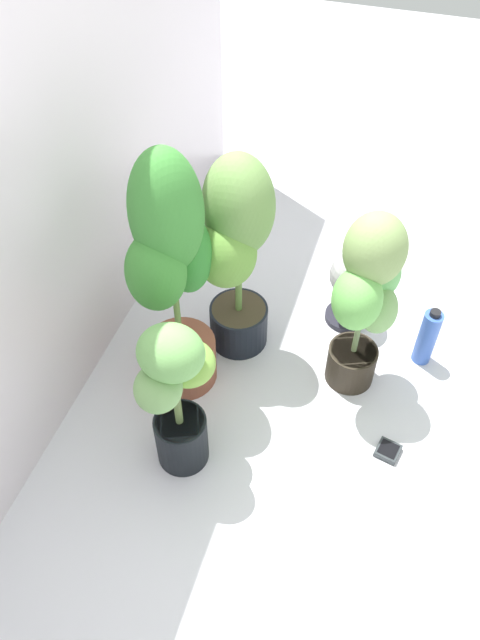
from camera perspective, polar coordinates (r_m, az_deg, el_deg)
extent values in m
plane|color=silver|center=(2.34, 5.78, -9.15)|extent=(8.00, 8.00, 0.00)
cube|color=silver|center=(1.90, -18.53, 15.09)|extent=(3.20, 0.01, 2.00)
cylinder|color=black|center=(2.51, -0.12, -0.37)|extent=(0.23, 0.23, 0.18)
cylinder|color=#403625|center=(2.45, -0.12, 0.94)|extent=(0.21, 0.21, 0.02)
cylinder|color=#5D843D|center=(2.24, -0.13, 6.08)|extent=(0.03, 0.03, 0.57)
ellipsoid|color=#6E964D|center=(2.11, -0.14, 10.49)|extent=(0.36, 0.36, 0.39)
ellipsoid|color=#6A9C3F|center=(2.14, -1.28, 6.15)|extent=(0.30, 0.30, 0.26)
cylinder|color=brown|center=(2.39, -5.34, -3.59)|extent=(0.26, 0.26, 0.19)
cylinder|color=#3E2A25|center=(2.32, -5.50, -2.20)|extent=(0.24, 0.24, 0.02)
cylinder|color=#5B7C39|center=(2.07, -6.18, 4.09)|extent=(0.02, 0.02, 0.68)
ellipsoid|color=#3C8535|center=(1.90, -6.81, 9.80)|extent=(0.32, 0.32, 0.44)
ellipsoid|color=#3D8633|center=(1.97, -7.75, 4.40)|extent=(0.22, 0.21, 0.29)
ellipsoid|color=#328130|center=(2.07, -4.98, 6.21)|extent=(0.25, 0.25, 0.33)
cylinder|color=black|center=(2.17, -5.39, -10.80)|extent=(0.18, 0.18, 0.21)
cylinder|color=#472B20|center=(2.09, -5.58, -9.37)|extent=(0.17, 0.17, 0.02)
cylinder|color=#5A703B|center=(1.92, -6.03, -5.94)|extent=(0.03, 0.03, 0.40)
ellipsoid|color=#70AF5B|center=(1.80, -6.40, -3.03)|extent=(0.19, 0.22, 0.18)
ellipsoid|color=#77A75F|center=(1.86, -7.55, -6.23)|extent=(0.21, 0.19, 0.13)
ellipsoid|color=#82B647|center=(1.92, -4.73, -4.02)|extent=(0.20, 0.20, 0.13)
cylinder|color=#2B2319|center=(2.43, 10.18, -3.97)|extent=(0.19, 0.19, 0.16)
cylinder|color=#42351C|center=(2.37, 10.41, -2.86)|extent=(0.17, 0.17, 0.02)
cylinder|color=#647A4C|center=(2.16, 11.44, 2.08)|extent=(0.02, 0.02, 0.57)
ellipsoid|color=#85A35E|center=(2.01, 12.34, 6.39)|extent=(0.28, 0.28, 0.26)
ellipsoid|color=#6DBA56|center=(2.05, 10.73, 1.92)|extent=(0.22, 0.20, 0.22)
ellipsoid|color=#6EBB66|center=(2.19, 12.47, 4.24)|extent=(0.19, 0.19, 0.21)
ellipsoid|color=#7CAD62|center=(2.21, 12.61, 0.96)|extent=(0.18, 0.18, 0.20)
cube|color=#2F3538|center=(2.31, 13.47, -11.64)|extent=(0.10, 0.10, 0.02)
cube|color=black|center=(2.30, 13.52, -11.48)|extent=(0.08, 0.08, 0.00)
cylinder|color=black|center=(2.68, 9.74, 0.35)|extent=(0.18, 0.18, 0.03)
cylinder|color=#A3A3A1|center=(2.63, 9.95, 1.51)|extent=(0.02, 0.02, 0.13)
sphere|color=#A3A3A1|center=(2.51, 10.42, 4.09)|extent=(0.25, 0.25, 0.19)
cylinder|color=#3960C0|center=(2.52, 16.85, -1.56)|extent=(0.07, 0.07, 0.26)
cylinder|color=black|center=(2.42, 17.55, 0.59)|extent=(0.04, 0.04, 0.02)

